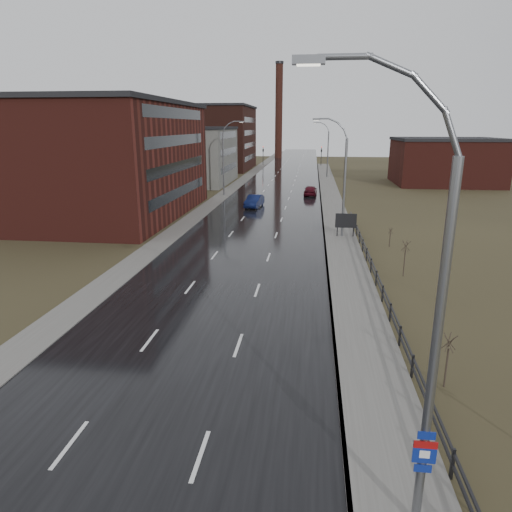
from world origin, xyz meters
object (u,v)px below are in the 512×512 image
(billboard, at_px, (346,221))
(car_far, at_px, (310,191))
(car_near, at_px, (254,202))
(streetlight_main, at_px, (424,324))

(billboard, bearing_deg, car_far, 97.36)
(billboard, distance_m, car_near, 19.61)
(billboard, xyz_separation_m, car_far, (-3.60, 27.87, -0.85))
(car_near, bearing_deg, car_far, 64.38)
(billboard, relative_size, car_near, 0.49)
(streetlight_main, distance_m, car_near, 51.37)
(streetlight_main, xyz_separation_m, car_far, (-2.97, 61.70, -5.25))
(car_far, bearing_deg, car_near, 60.34)
(billboard, xyz_separation_m, car_near, (-11.02, 16.20, -0.85))
(streetlight_main, distance_m, billboard, 34.12)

